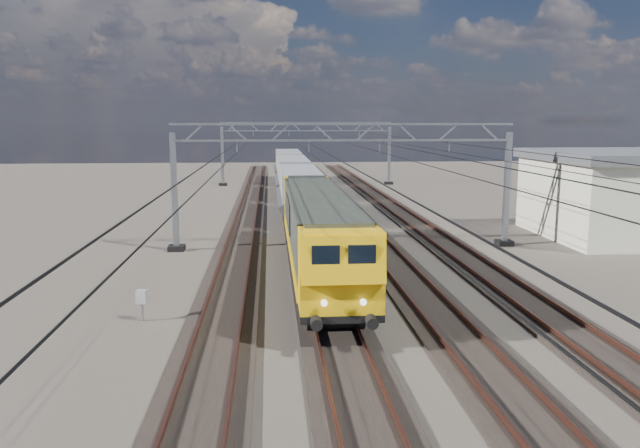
{
  "coord_description": "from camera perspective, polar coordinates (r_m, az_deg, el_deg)",
  "views": [
    {
      "loc": [
        -4.19,
        -30.98,
        7.21
      ],
      "look_at": [
        -1.86,
        -1.96,
        2.4
      ],
      "focal_mm": 35.0,
      "sensor_mm": 36.0,
      "label": 1
    }
  ],
  "objects": [
    {
      "name": "track_outer_west",
      "position": [
        31.85,
        -7.75,
        -3.66
      ],
      "size": [
        2.6,
        140.0,
        0.3
      ],
      "color": "black",
      "rests_on": "ground"
    },
    {
      "name": "track_inner_east",
      "position": [
        32.39,
        6.55,
        -3.41
      ],
      "size": [
        2.6,
        140.0,
        0.3
      ],
      "color": "black",
      "rests_on": "ground"
    },
    {
      "name": "hopper_wagon_mid",
      "position": [
        60.56,
        -2.52,
        4.66
      ],
      "size": [
        3.38,
        13.0,
        3.25
      ],
      "color": "black",
      "rests_on": "ground"
    },
    {
      "name": "catenary_gantry_far",
      "position": [
        71.18,
        -1.23,
        6.72
      ],
      "size": [
        19.9,
        0.9,
        7.11
      ],
      "color": "gray",
      "rests_on": "ground"
    },
    {
      "name": "track_loco",
      "position": [
        31.87,
        -0.54,
        -3.56
      ],
      "size": [
        2.6,
        140.0,
        0.3
      ],
      "color": "black",
      "rests_on": "ground"
    },
    {
      "name": "locomotive",
      "position": [
        28.92,
        -0.19,
        -0.34
      ],
      "size": [
        2.76,
        21.1,
        3.62
      ],
      "color": "black",
      "rests_on": "ground"
    },
    {
      "name": "trackside_cabinet",
      "position": [
        23.66,
        -15.97,
        -6.51
      ],
      "size": [
        0.44,
        0.36,
        1.17
      ],
      "rotation": [
        0.0,
        0.0,
        -0.2
      ],
      "color": "gray",
      "rests_on": "ground"
    },
    {
      "name": "track_outer_east",
      "position": [
        33.39,
        13.31,
        -3.22
      ],
      "size": [
        2.6,
        140.0,
        0.3
      ],
      "color": "black",
      "rests_on": "ground"
    },
    {
      "name": "hopper_wagon_third",
      "position": [
        74.72,
        -2.92,
        5.55
      ],
      "size": [
        3.38,
        13.0,
        3.25
      ],
      "color": "black",
      "rests_on": "ground"
    },
    {
      "name": "catenary_gantry_mid",
      "position": [
        35.39,
        2.23,
        4.01
      ],
      "size": [
        19.9,
        0.9,
        7.11
      ],
      "color": "gray",
      "rests_on": "ground"
    },
    {
      "name": "overhead_wires",
      "position": [
        39.23,
        1.55,
        7.24
      ],
      "size": [
        12.03,
        140.0,
        0.53
      ],
      "color": "black",
      "rests_on": "ground"
    },
    {
      "name": "hopper_wagon_lead",
      "position": [
        46.44,
        -1.87,
        3.22
      ],
      "size": [
        3.38,
        13.0,
        3.25
      ],
      "color": "black",
      "rests_on": "ground"
    },
    {
      "name": "ground",
      "position": [
        32.09,
        3.03,
        -3.62
      ],
      "size": [
        160.0,
        160.0,
        0.0
      ],
      "primitive_type": "plane",
      "color": "#2A2420",
      "rests_on": "ground"
    }
  ]
}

